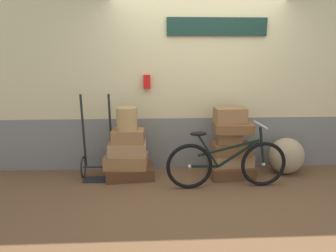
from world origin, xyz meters
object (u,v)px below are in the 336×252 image
suitcase_9 (230,115)px  burlap_sack (286,156)px  suitcase_4 (231,171)px  bicycle (226,163)px  suitcase_1 (126,161)px  suitcase_8 (233,128)px  luggage_trolley (98,160)px  suitcase_0 (130,172)px  suitcase_6 (232,149)px  suitcase_2 (127,148)px  suitcase_7 (230,138)px  wicker_basket (127,119)px  suitcase_5 (232,159)px  suitcase_3 (128,136)px

suitcase_9 → burlap_sack: size_ratio=0.79×
suitcase_4 → bicycle: bicycle is taller
suitcase_1 → bicycle: size_ratio=0.37×
suitcase_8 → luggage_trolley: (-1.93, 0.04, -0.46)m
suitcase_0 → suitcase_4: bearing=-8.3°
suitcase_6 → suitcase_8: suitcase_8 is taller
suitcase_0 → burlap_sack: bearing=-4.8°
suitcase_2 → suitcase_8: 1.53m
suitcase_1 → bicycle: 1.41m
suitcase_9 → bicycle: (-0.12, -0.42, -0.57)m
suitcase_7 → luggage_trolley: bearing=-176.1°
suitcase_0 → wicker_basket: bearing=-131.3°
wicker_basket → suitcase_5: bearing=0.9°
suitcase_9 → burlap_sack: (0.89, 0.05, -0.63)m
suitcase_8 → suitcase_5: bearing=77.1°
suitcase_5 → suitcase_7: 0.34m
suitcase_1 → suitcase_6: 1.52m
suitcase_5 → burlap_sack: (0.83, 0.06, 0.02)m
suitcase_8 → suitcase_9: size_ratio=1.24×
wicker_basket → burlap_sack: (2.34, 0.08, -0.60)m
suitcase_3 → wicker_basket: 0.25m
suitcase_3 → suitcase_8: size_ratio=0.84×
suitcase_4 → suitcase_7: 0.50m
suitcase_1 → suitcase_5: (1.53, 0.01, -0.01)m
suitcase_1 → suitcase_4: 1.52m
wicker_basket → burlap_sack: wicker_basket is taller
luggage_trolley → suitcase_0: bearing=-1.4°
suitcase_4 → suitcase_7: suitcase_7 is taller
suitcase_2 → bicycle: bearing=-18.1°
suitcase_1 → suitcase_5: bearing=4.2°
suitcase_9 → wicker_basket: bearing=177.8°
suitcase_2 → suitcase_3: suitcase_3 is taller
suitcase_3 → luggage_trolley: (-0.44, 0.03, -0.35)m
suitcase_0 → bicycle: bicycle is taller
suitcase_4 → suitcase_6: size_ratio=1.15×
suitcase_3 → suitcase_9: size_ratio=1.04×
suitcase_5 → suitcase_6: (-0.02, -0.02, 0.17)m
suitcase_2 → suitcase_9: bearing=-0.8°
suitcase_4 → burlap_sack: 0.88m
suitcase_3 → suitcase_7: suitcase_3 is taller
suitcase_6 → luggage_trolley: (-1.92, 0.03, -0.15)m
suitcase_6 → luggage_trolley: size_ratio=0.44×
suitcase_2 → luggage_trolley: size_ratio=0.43×
suitcase_9 → burlap_sack: suitcase_9 is taller
suitcase_3 → burlap_sack: bearing=4.0°
burlap_sack → suitcase_6: bearing=-175.0°
suitcase_3 → suitcase_6: bearing=2.2°
suitcase_2 → burlap_sack: 2.35m
suitcase_2 → wicker_basket: size_ratio=1.66×
suitcase_6 → suitcase_9: suitcase_9 is taller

